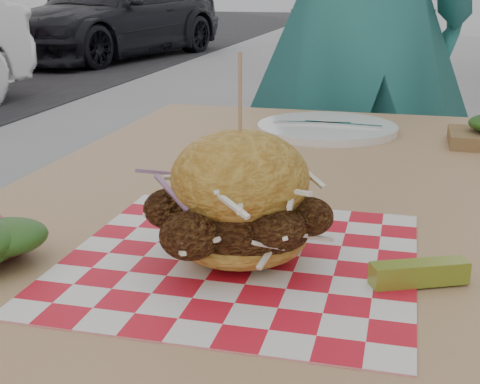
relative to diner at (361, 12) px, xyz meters
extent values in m
imported|color=#2A7B77|center=(0.00, 0.00, 0.00)|extent=(0.81, 0.67, 1.90)
imported|color=black|center=(-3.85, 6.91, -0.39)|extent=(2.44, 4.10, 1.11)
cube|color=tan|center=(-0.01, -0.95, -0.22)|extent=(0.80, 1.20, 0.04)
cylinder|color=#333338|center=(-0.35, -0.41, -0.60)|extent=(0.05, 0.05, 0.71)
cube|color=tan|center=(-0.01, 0.02, -0.50)|extent=(0.50, 0.50, 0.04)
cube|color=tan|center=(-0.05, 0.22, -0.25)|extent=(0.42, 0.13, 0.50)
cylinder|color=#333338|center=(-0.15, -0.19, -0.74)|extent=(0.03, 0.03, 0.43)
cylinder|color=#333338|center=(0.20, -0.12, -0.74)|extent=(0.03, 0.03, 0.43)
cylinder|color=#333338|center=(-0.23, 0.16, -0.74)|extent=(0.03, 0.03, 0.43)
cylinder|color=#333338|center=(0.13, 0.24, -0.74)|extent=(0.03, 0.03, 0.43)
cube|color=red|center=(-0.02, -1.22, -0.20)|extent=(0.36, 0.36, 0.00)
ellipsoid|color=gold|center=(-0.02, -1.22, -0.17)|extent=(0.14, 0.14, 0.05)
ellipsoid|color=brown|center=(-0.02, -1.22, -0.16)|extent=(0.15, 0.14, 0.08)
ellipsoid|color=gold|center=(-0.02, -1.22, -0.11)|extent=(0.14, 0.14, 0.10)
cylinder|color=tan|center=(-0.02, -1.22, -0.04)|extent=(0.00, 0.00, 0.11)
cube|color=olive|center=(0.16, -1.23, -0.19)|extent=(0.10, 0.06, 0.02)
ellipsoid|color=#3F1419|center=(-0.25, -1.29, -0.19)|extent=(0.08, 0.08, 0.03)
ellipsoid|color=#124112|center=(-0.27, -1.27, -0.19)|extent=(0.08, 0.08, 0.03)
cylinder|color=#F14398|center=(-0.27, -1.27, -0.17)|extent=(0.05, 0.05, 0.04)
cylinder|color=white|center=(-0.01, -0.57, -0.19)|extent=(0.27, 0.27, 0.01)
cube|color=silver|center=(-0.04, -0.57, -0.19)|extent=(0.15, 0.03, 0.00)
cube|color=silver|center=(0.02, -0.57, -0.19)|extent=(0.15, 0.03, 0.00)
camera|label=1|loc=(0.14, -1.84, 0.08)|focal=50.00mm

